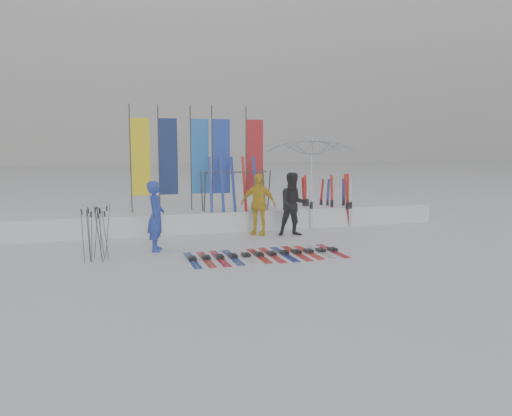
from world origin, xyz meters
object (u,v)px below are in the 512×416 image
object	(u,v)px
person_black	(294,204)
ski_row	(265,254)
tent_canopy	(312,179)
ski_rack	(235,185)
person_blue	(156,216)
person_yellow	(258,204)

from	to	relation	value
person_black	ski_row	distance (m)	2.90
person_black	tent_canopy	size ratio (longest dim) A/B	0.56
ski_row	ski_rack	distance (m)	3.96
person_blue	ski_row	xyz separation A→B (m)	(2.41, -1.29, -0.83)
person_blue	ski_rack	world-z (taller)	ski_rack
person_blue	ski_row	size ratio (longest dim) A/B	0.47
person_yellow	ski_row	distance (m)	2.92
person_black	tent_canopy	world-z (taller)	tent_canopy
person_yellow	ski_row	xyz separation A→B (m)	(-0.65, -2.71, -0.86)
person_blue	person_black	world-z (taller)	person_black
person_black	ski_rack	world-z (taller)	ski_rack
tent_canopy	person_black	bearing A→B (deg)	-123.38
person_blue	ski_rack	xyz separation A→B (m)	(2.64, 2.42, 0.52)
person_black	person_yellow	size ratio (longest dim) A/B	1.02
person_blue	tent_canopy	world-z (taller)	tent_canopy
person_blue	ski_rack	distance (m)	3.62
person_black	tent_canopy	bearing A→B (deg)	62.73
person_yellow	ski_rack	bearing A→B (deg)	147.23
ski_row	person_yellow	bearing A→B (deg)	76.49
person_blue	person_black	distance (m)	4.11
person_blue	ski_rack	size ratio (longest dim) A/B	0.85
ski_rack	person_yellow	bearing A→B (deg)	-67.28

